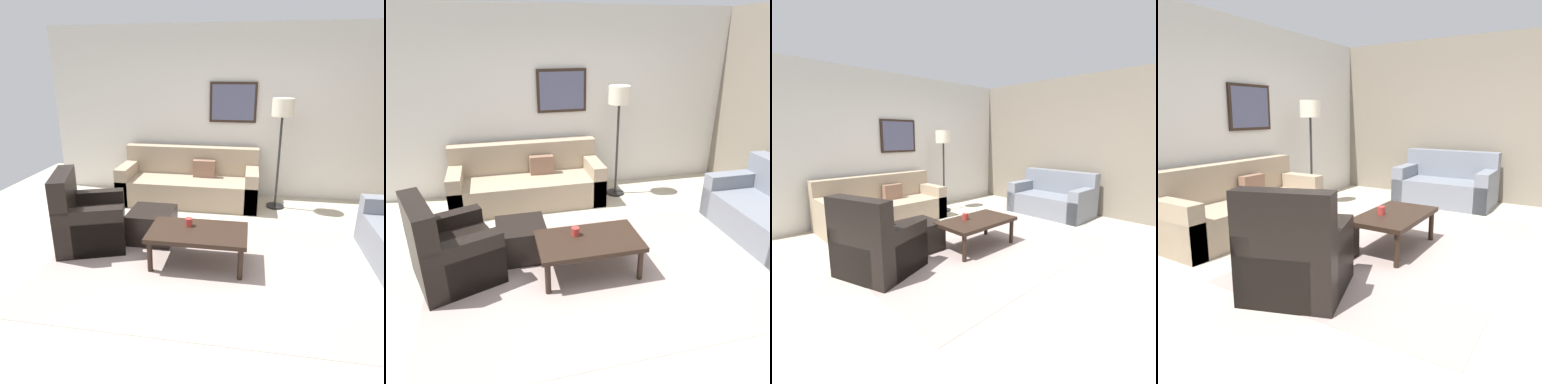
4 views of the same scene
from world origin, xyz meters
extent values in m
plane|color=#B2A893|center=(0.00, 0.00, 0.00)|extent=(8.00, 8.00, 0.00)
cube|color=silver|center=(0.00, 2.60, 1.40)|extent=(6.00, 0.12, 2.80)
cube|color=gray|center=(0.00, 0.00, 0.00)|extent=(3.51, 2.32, 0.01)
cube|color=gray|center=(-0.49, 2.01, 0.21)|extent=(2.25, 0.88, 0.42)
cube|color=gray|center=(-0.49, 2.33, 0.44)|extent=(2.25, 0.24, 0.88)
cube|color=gray|center=(-1.52, 2.01, 0.31)|extent=(0.20, 0.88, 0.62)
cube|color=gray|center=(0.53, 2.01, 0.31)|extent=(0.20, 0.88, 0.62)
cube|color=brown|center=(-0.25, 2.11, 0.56)|extent=(0.36, 0.12, 0.28)
cube|color=black|center=(-1.43, 0.34, 0.22)|extent=(1.02, 1.02, 0.44)
cube|color=black|center=(-1.71, 0.24, 0.47)|extent=(0.46, 0.82, 0.95)
cube|color=black|center=(-1.32, 0.04, 0.30)|extent=(0.81, 0.42, 0.60)
cube|color=black|center=(-1.54, 0.64, 0.30)|extent=(0.81, 0.42, 0.60)
cube|color=black|center=(-0.73, 0.59, 0.20)|extent=(0.56, 0.56, 0.40)
cylinder|color=black|center=(-0.54, -0.17, 0.18)|extent=(0.06, 0.06, 0.36)
cylinder|color=black|center=(0.44, -0.17, 0.18)|extent=(0.06, 0.06, 0.36)
cylinder|color=black|center=(-0.54, 0.35, 0.18)|extent=(0.06, 0.06, 0.36)
cylinder|color=black|center=(0.44, 0.35, 0.18)|extent=(0.06, 0.06, 0.36)
cube|color=black|center=(-0.05, 0.09, 0.39)|extent=(1.10, 0.64, 0.05)
cylinder|color=#B2332D|center=(-0.17, 0.20, 0.46)|extent=(0.09, 0.09, 0.09)
cylinder|color=black|center=(0.92, 2.01, 0.01)|extent=(0.28, 0.28, 0.03)
cylinder|color=#262626|center=(0.92, 2.01, 0.72)|extent=(0.04, 0.04, 1.45)
cylinder|color=beige|center=(0.92, 2.01, 1.58)|extent=(0.32, 0.32, 0.26)
cube|color=black|center=(0.16, 2.52, 1.60)|extent=(0.77, 0.04, 0.65)
cube|color=#4D506B|center=(0.16, 2.50, 1.60)|extent=(0.69, 0.01, 0.57)
camera|label=1|loc=(0.47, -3.40, 2.11)|focal=32.61mm
camera|label=2|loc=(-0.94, -3.05, 2.40)|focal=33.48mm
camera|label=3|loc=(-2.93, -2.69, 1.60)|focal=26.88mm
camera|label=4|loc=(-3.75, -1.62, 1.51)|focal=34.91mm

